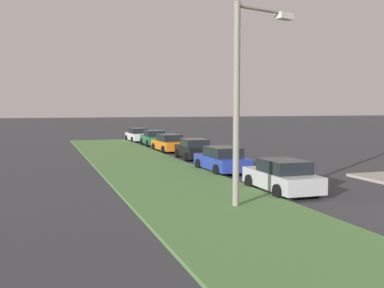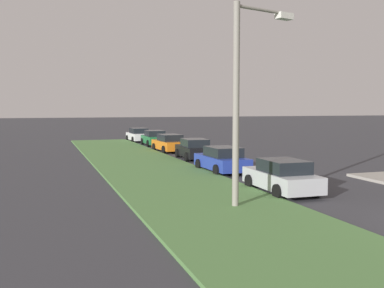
{
  "view_description": "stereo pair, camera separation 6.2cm",
  "coord_description": "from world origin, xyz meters",
  "px_view_note": "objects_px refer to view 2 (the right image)",
  "views": [
    {
      "loc": [
        -10.44,
        12.83,
        3.76
      ],
      "look_at": [
        10.47,
        5.79,
        1.94
      ],
      "focal_mm": 42.45,
      "sensor_mm": 36.0,
      "label": 1
    },
    {
      "loc": [
        -10.46,
        12.77,
        3.76
      ],
      "look_at": [
        10.47,
        5.79,
        1.94
      ],
      "focal_mm": 42.45,
      "sensor_mm": 36.0,
      "label": 2
    }
  ],
  "objects_px": {
    "parked_car_white": "(138,135)",
    "streetlight": "(244,90)",
    "parked_car_black": "(194,149)",
    "parked_car_orange": "(169,143)",
    "parked_car_green": "(154,138)",
    "parked_car_silver": "(282,177)",
    "parked_car_blue": "(222,160)"
  },
  "relations": [
    {
      "from": "parked_car_silver",
      "to": "parked_car_blue",
      "type": "xyz_separation_m",
      "value": [
        6.66,
        0.1,
        0.0
      ]
    },
    {
      "from": "parked_car_black",
      "to": "parked_car_orange",
      "type": "xyz_separation_m",
      "value": [
        5.7,
        0.26,
        0.0
      ]
    },
    {
      "from": "parked_car_black",
      "to": "parked_car_white",
      "type": "bearing_deg",
      "value": 4.42
    },
    {
      "from": "parked_car_silver",
      "to": "parked_car_orange",
      "type": "height_order",
      "value": "same"
    },
    {
      "from": "parked_car_white",
      "to": "streetlight",
      "type": "xyz_separation_m",
      "value": [
        -32.85,
        2.88,
        3.67
      ]
    },
    {
      "from": "parked_car_orange",
      "to": "parked_car_green",
      "type": "relative_size",
      "value": 1.02
    },
    {
      "from": "parked_car_silver",
      "to": "parked_car_green",
      "type": "height_order",
      "value": "same"
    },
    {
      "from": "parked_car_silver",
      "to": "parked_car_green",
      "type": "bearing_deg",
      "value": -0.29
    },
    {
      "from": "parked_car_silver",
      "to": "parked_car_black",
      "type": "distance_m",
      "value": 13.31
    },
    {
      "from": "parked_car_silver",
      "to": "parked_car_orange",
      "type": "relative_size",
      "value": 0.98
    },
    {
      "from": "streetlight",
      "to": "parked_car_green",
      "type": "bearing_deg",
      "value": -6.93
    },
    {
      "from": "streetlight",
      "to": "parked_car_silver",
      "type": "bearing_deg",
      "value": -53.31
    },
    {
      "from": "parked_car_blue",
      "to": "parked_car_white",
      "type": "distance_m",
      "value": 24.05
    },
    {
      "from": "parked_car_blue",
      "to": "parked_car_silver",
      "type": "bearing_deg",
      "value": 178.97
    },
    {
      "from": "parked_car_black",
      "to": "parked_car_orange",
      "type": "relative_size",
      "value": 1.0
    },
    {
      "from": "parked_car_green",
      "to": "streetlight",
      "type": "relative_size",
      "value": 0.58
    },
    {
      "from": "parked_car_black",
      "to": "parked_car_green",
      "type": "relative_size",
      "value": 1.01
    },
    {
      "from": "parked_car_white",
      "to": "parked_car_orange",
      "type": "bearing_deg",
      "value": 178.96
    },
    {
      "from": "parked_car_silver",
      "to": "parked_car_orange",
      "type": "bearing_deg",
      "value": 0.19
    },
    {
      "from": "streetlight",
      "to": "parked_car_orange",
      "type": "bearing_deg",
      "value": -8.26
    },
    {
      "from": "parked_car_blue",
      "to": "parked_car_white",
      "type": "xyz_separation_m",
      "value": [
        24.05,
        -0.1,
        0.0
      ]
    },
    {
      "from": "parked_car_black",
      "to": "parked_car_blue",
      "type": "bearing_deg",
      "value": 178.05
    },
    {
      "from": "parked_car_green",
      "to": "parked_car_black",
      "type": "bearing_deg",
      "value": -179.41
    },
    {
      "from": "parked_car_white",
      "to": "streetlight",
      "type": "bearing_deg",
      "value": 173.0
    },
    {
      "from": "parked_car_black",
      "to": "parked_car_green",
      "type": "height_order",
      "value": "same"
    },
    {
      "from": "parked_car_green",
      "to": "parked_car_white",
      "type": "relative_size",
      "value": 0.99
    },
    {
      "from": "parked_car_blue",
      "to": "streetlight",
      "type": "height_order",
      "value": "streetlight"
    },
    {
      "from": "parked_car_white",
      "to": "parked_car_blue",
      "type": "bearing_deg",
      "value": 177.76
    },
    {
      "from": "parked_car_blue",
      "to": "parked_car_green",
      "type": "bearing_deg",
      "value": -3.67
    },
    {
      "from": "parked_car_silver",
      "to": "parked_car_white",
      "type": "distance_m",
      "value": 30.71
    },
    {
      "from": "streetlight",
      "to": "parked_car_white",
      "type": "bearing_deg",
      "value": -5.0
    },
    {
      "from": "parked_car_black",
      "to": "streetlight",
      "type": "relative_size",
      "value": 0.58
    }
  ]
}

